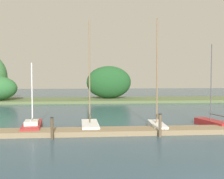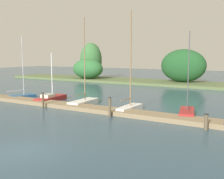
{
  "view_description": "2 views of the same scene",
  "coord_description": "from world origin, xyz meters",
  "px_view_note": "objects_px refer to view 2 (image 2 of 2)",
  "views": [
    {
      "loc": [
        -4.79,
        -7.49,
        4.01
      ],
      "look_at": [
        -3.22,
        12.17,
        3.03
      ],
      "focal_mm": 41.2,
      "sensor_mm": 36.0,
      "label": 1
    },
    {
      "loc": [
        10.28,
        -8.43,
        4.77
      ],
      "look_at": [
        -1.52,
        11.64,
        1.79
      ],
      "focal_mm": 42.76,
      "sensor_mm": 36.0,
      "label": 2
    }
  ],
  "objects_px": {
    "mooring_piling_2": "(110,107)",
    "mooring_piling_1": "(43,100)",
    "sailboat_4": "(187,112)",
    "sailboat_1": "(51,98)",
    "sailboat_0": "(23,96)",
    "mooring_piling_3": "(206,122)",
    "sailboat_3": "(130,106)",
    "sailboat_2": "(84,101)"
  },
  "relations": [
    {
      "from": "mooring_piling_2",
      "to": "mooring_piling_1",
      "type": "bearing_deg",
      "value": -179.55
    },
    {
      "from": "sailboat_2",
      "to": "mooring_piling_1",
      "type": "bearing_deg",
      "value": 139.22
    },
    {
      "from": "sailboat_3",
      "to": "mooring_piling_3",
      "type": "relative_size",
      "value": 8.01
    },
    {
      "from": "mooring_piling_2",
      "to": "sailboat_4",
      "type": "bearing_deg",
      "value": 33.04
    },
    {
      "from": "sailboat_3",
      "to": "mooring_piling_1",
      "type": "relative_size",
      "value": 5.97
    },
    {
      "from": "sailboat_1",
      "to": "mooring_piling_1",
      "type": "bearing_deg",
      "value": -156.09
    },
    {
      "from": "sailboat_1",
      "to": "mooring_piling_3",
      "type": "relative_size",
      "value": 4.81
    },
    {
      "from": "sailboat_1",
      "to": "sailboat_4",
      "type": "distance_m",
      "value": 14.18
    },
    {
      "from": "sailboat_0",
      "to": "mooring_piling_1",
      "type": "relative_size",
      "value": 4.88
    },
    {
      "from": "sailboat_2",
      "to": "sailboat_4",
      "type": "height_order",
      "value": "sailboat_2"
    },
    {
      "from": "sailboat_0",
      "to": "sailboat_1",
      "type": "relative_size",
      "value": 1.36
    },
    {
      "from": "sailboat_1",
      "to": "mooring_piling_3",
      "type": "xyz_separation_m",
      "value": [
        16.31,
        -3.18,
        0.21
      ]
    },
    {
      "from": "sailboat_0",
      "to": "mooring_piling_1",
      "type": "height_order",
      "value": "sailboat_0"
    },
    {
      "from": "sailboat_0",
      "to": "mooring_piling_2",
      "type": "xyz_separation_m",
      "value": [
        13.2,
        -3.01,
        0.52
      ]
    },
    {
      "from": "sailboat_3",
      "to": "sailboat_2",
      "type": "bearing_deg",
      "value": 88.28
    },
    {
      "from": "sailboat_0",
      "to": "sailboat_1",
      "type": "bearing_deg",
      "value": -75.4
    },
    {
      "from": "sailboat_0",
      "to": "mooring_piling_3",
      "type": "relative_size",
      "value": 6.56
    },
    {
      "from": "sailboat_3",
      "to": "sailboat_4",
      "type": "distance_m",
      "value": 4.75
    },
    {
      "from": "sailboat_0",
      "to": "mooring_piling_3",
      "type": "bearing_deg",
      "value": -85.21
    },
    {
      "from": "sailboat_2",
      "to": "mooring_piling_3",
      "type": "distance_m",
      "value": 12.35
    },
    {
      "from": "sailboat_2",
      "to": "mooring_piling_2",
      "type": "height_order",
      "value": "sailboat_2"
    },
    {
      "from": "sailboat_3",
      "to": "sailboat_4",
      "type": "height_order",
      "value": "sailboat_3"
    },
    {
      "from": "sailboat_0",
      "to": "sailboat_1",
      "type": "height_order",
      "value": "sailboat_0"
    },
    {
      "from": "mooring_piling_3",
      "to": "mooring_piling_2",
      "type": "bearing_deg",
      "value": 179.4
    },
    {
      "from": "sailboat_1",
      "to": "mooring_piling_2",
      "type": "bearing_deg",
      "value": -116.83
    },
    {
      "from": "sailboat_1",
      "to": "mooring_piling_2",
      "type": "xyz_separation_m",
      "value": [
        9.03,
        -3.1,
        0.46
      ]
    },
    {
      "from": "sailboat_0",
      "to": "sailboat_3",
      "type": "bearing_deg",
      "value": -78.48
    },
    {
      "from": "sailboat_3",
      "to": "mooring_piling_1",
      "type": "height_order",
      "value": "sailboat_3"
    },
    {
      "from": "sailboat_3",
      "to": "sailboat_0",
      "type": "bearing_deg",
      "value": 91.53
    },
    {
      "from": "mooring_piling_1",
      "to": "sailboat_0",
      "type": "bearing_deg",
      "value": 153.4
    },
    {
      "from": "sailboat_0",
      "to": "mooring_piling_3",
      "type": "xyz_separation_m",
      "value": [
        20.47,
        -3.09,
        0.27
      ]
    },
    {
      "from": "sailboat_3",
      "to": "mooring_piling_3",
      "type": "xyz_separation_m",
      "value": [
        6.82,
        -2.65,
        0.05
      ]
    },
    {
      "from": "sailboat_4",
      "to": "mooring_piling_3",
      "type": "xyz_separation_m",
      "value": [
        2.13,
        -3.42,
        0.22
      ]
    },
    {
      "from": "mooring_piling_1",
      "to": "mooring_piling_2",
      "type": "bearing_deg",
      "value": 0.45
    },
    {
      "from": "sailboat_4",
      "to": "mooring_piling_3",
      "type": "bearing_deg",
      "value": -161.51
    },
    {
      "from": "sailboat_0",
      "to": "mooring_piling_2",
      "type": "relative_size",
      "value": 4.45
    },
    {
      "from": "sailboat_0",
      "to": "sailboat_2",
      "type": "height_order",
      "value": "sailboat_2"
    },
    {
      "from": "sailboat_0",
      "to": "mooring_piling_3",
      "type": "height_order",
      "value": "sailboat_0"
    },
    {
      "from": "sailboat_1",
      "to": "mooring_piling_1",
      "type": "relative_size",
      "value": 3.58
    },
    {
      "from": "sailboat_4",
      "to": "mooring_piling_2",
      "type": "xyz_separation_m",
      "value": [
        -5.14,
        -3.34,
        0.47
      ]
    },
    {
      "from": "sailboat_0",
      "to": "sailboat_4",
      "type": "relative_size",
      "value": 1.04
    },
    {
      "from": "mooring_piling_1",
      "to": "mooring_piling_3",
      "type": "distance_m",
      "value": 14.35
    }
  ]
}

